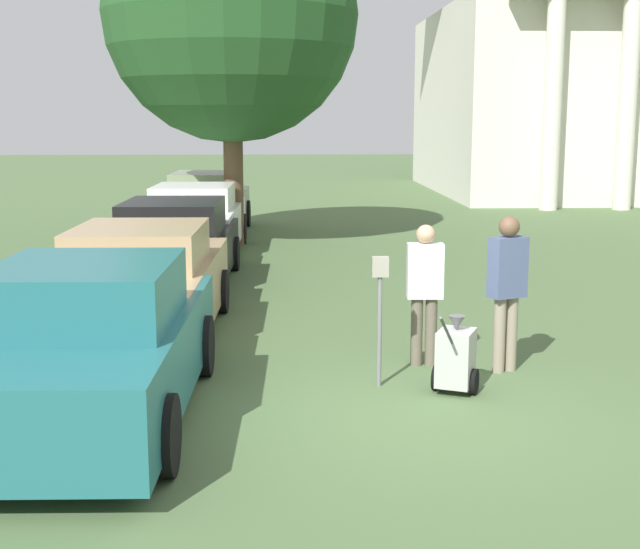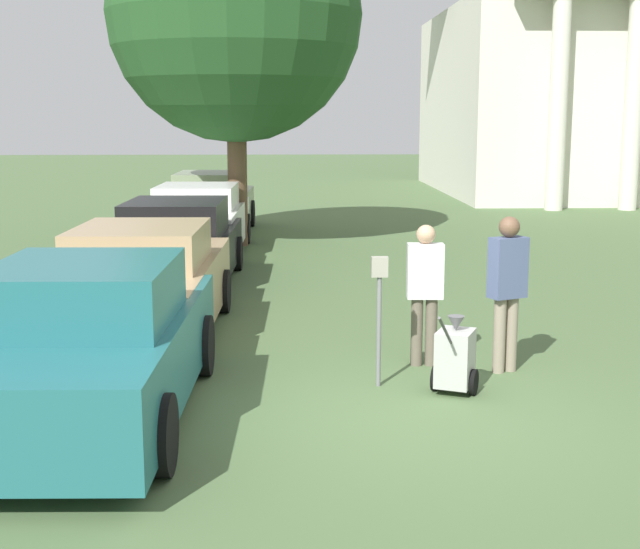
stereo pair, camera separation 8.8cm
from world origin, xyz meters
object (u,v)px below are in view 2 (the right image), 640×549
Objects in this scene: person_worker at (425,286)px; person_supervisor at (507,284)px; parked_car_black at (178,247)px; parking_meter at (379,297)px; parked_car_white at (199,221)px; parked_car_sage at (211,205)px; church at (603,30)px; parked_car_teal at (90,347)px; equipment_cart at (455,358)px; parked_car_tan at (144,285)px.

person_worker is 0.95m from person_supervisor.
parked_car_black reaches higher than parking_meter.
parked_car_white is at bearing -65.50° from person_worker.
parked_car_sage is at bearing 91.49° from parked_car_white.
church is (9.35, 24.22, 5.07)m from person_supervisor.
parked_car_teal is 4.72× the size of equipment_cart.
parked_car_tan reaches higher than parked_car_white.
parked_car_tan is 2.87× the size of person_worker.
parked_car_white is 0.20× the size of church.
person_supervisor is (4.43, -12.34, 0.32)m from parked_car_sage.
parked_car_sage reaches higher than parked_car_tan.
parked_car_white is 10.11m from parking_meter.
parked_car_teal is 0.97× the size of parked_car_tan.
person_supervisor is at bearing 19.85° from parked_car_teal.
equipment_cart is (3.70, -6.25, -0.30)m from parked_car_black.
parked_car_tan is 3.84m from person_worker.
church reaches higher than equipment_cart.
church reaches higher than parked_car_sage.
parked_car_teal is 3.78m from equipment_cart.
parked_car_tan is 7.38m from parked_car_white.
parked_car_black reaches higher than equipment_cart.
person_supervisor reaches higher than equipment_cart.
person_worker is 0.93× the size of person_supervisor.
person_worker is at bearing -66.82° from parked_car_white.
parking_meter is at bearing -36.82° from parked_car_tan.
parked_car_black is 0.98× the size of parked_car_sage.
person_supervisor is at bearing -62.74° from parked_car_white.
parked_car_teal is 0.20× the size of church.
church is (10.08, 25.00, 5.72)m from equipment_cart.
parked_car_sage reaches higher than parked_car_black.
parked_car_sage is 13.11m from person_supervisor.
parked_car_teal is 3.08m from parking_meter.
parked_car_black is 4.98× the size of equipment_cart.
parking_meter is 1.02m from person_worker.
parked_car_black is 3.45× the size of parking_meter.
parked_car_teal is at bearing -161.67° from parking_meter.
parked_car_white is at bearing 133.87° from equipment_cart.
parked_car_white is 2.82× the size of person_worker.
parked_car_teal reaches higher than parked_car_black.
parked_car_white is (0.00, 7.38, -0.01)m from parked_car_tan.
person_worker is 0.07× the size of church.
parking_meter is at bearing -62.58° from parked_car_black.
parked_car_teal is at bearing -88.51° from parked_car_black.
parked_car_sage is 12.55m from person_worker.
parked_car_black is at bearing -88.52° from parked_car_sage.
parked_car_teal is 2.59× the size of person_supervisor.
person_worker is 26.53m from church.
person_supervisor is (1.52, 0.51, 0.04)m from parking_meter.
parked_car_tan is 4.85× the size of equipment_cart.
parked_car_sage is at bearing 129.23° from equipment_cart.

